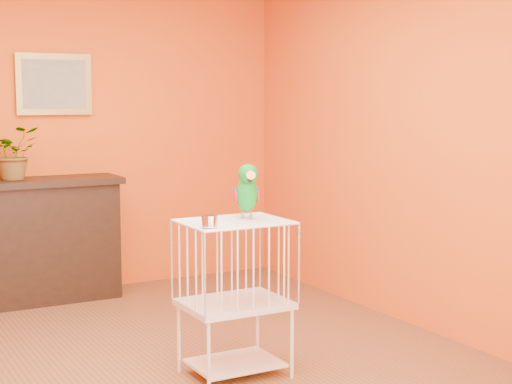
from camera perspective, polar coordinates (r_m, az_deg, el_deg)
ground at (r=4.86m, az=-7.08°, el=-12.89°), size 4.50×4.50×0.00m
room_shell at (r=4.58m, az=-7.38°, el=6.11°), size 4.50×4.50×4.50m
console_cabinet at (r=6.54m, az=-15.64°, el=-3.42°), size 1.35×0.48×1.00m
potted_plant at (r=6.47m, az=-17.29°, el=2.32°), size 0.47×0.50×0.33m
framed_picture at (r=6.69m, az=-14.47°, el=7.60°), size 0.62×0.04×0.50m
birdcage at (r=4.65m, az=-1.56°, el=-7.56°), size 0.60×0.46×0.93m
feed_cup at (r=4.32m, az=-3.38°, el=-2.13°), size 0.09×0.09×0.06m
parrot at (r=4.61m, az=-0.67°, el=0.10°), size 0.18×0.30×0.33m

